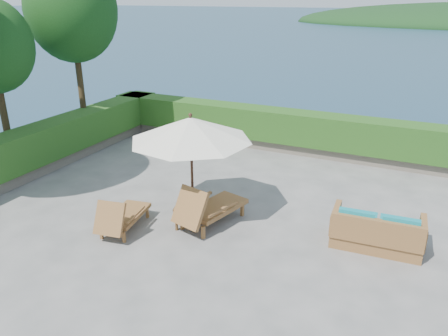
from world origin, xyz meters
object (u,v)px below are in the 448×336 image
at_px(side_table, 187,209).
at_px(lounge_right, 208,207).
at_px(wicker_loveseat, 376,232).
at_px(lounge_left, 121,216).
at_px(patio_umbrella, 191,130).

bearing_deg(side_table, lounge_right, 35.51).
xyz_separation_m(side_table, wicker_loveseat, (3.90, 0.89, -0.09)).
xyz_separation_m(lounge_left, side_table, (1.20, 0.76, 0.07)).
xyz_separation_m(patio_umbrella, wicker_loveseat, (4.07, 0.32, -1.74)).
distance_m(lounge_right, wicker_loveseat, 3.57).
bearing_deg(lounge_right, lounge_left, -131.87).
xyz_separation_m(lounge_right, wicker_loveseat, (3.52, 0.62, -0.09)).
bearing_deg(side_table, wicker_loveseat, 12.91).
bearing_deg(side_table, lounge_left, -147.47).
xyz_separation_m(lounge_left, wicker_loveseat, (5.10, 1.66, -0.03)).
distance_m(lounge_left, lounge_right, 1.89).
height_order(lounge_left, lounge_right, lounge_right).
bearing_deg(lounge_right, patio_umbrella, 166.56).
relative_size(lounge_left, lounge_right, 0.83).
height_order(lounge_right, wicker_loveseat, lounge_right).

